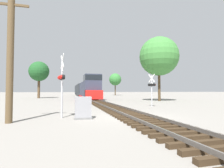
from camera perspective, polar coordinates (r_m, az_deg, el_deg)
ground_plane at (r=11.93m, az=6.74°, el=-10.57°), size 400.00×400.00×0.00m
rail_track_bed at (r=11.91m, az=6.73°, el=-9.93°), size 2.60×160.00×0.31m
freight_train at (r=52.64m, az=-9.55°, el=-1.87°), size 2.93×50.09×4.62m
crossing_signal_near at (r=11.71m, az=-16.14°, el=1.34°), size 0.50×1.01×4.11m
crossing_signal_far at (r=19.19m, az=12.90°, el=-0.76°), size 0.58×1.01×3.53m
relay_cabinet at (r=10.99m, az=-9.43°, el=-7.73°), size 1.08×0.61×1.37m
utility_pole at (r=11.09m, az=-30.30°, el=7.87°), size 1.80×0.36×7.08m
tree_far_right at (r=31.04m, az=15.07°, el=8.70°), size 6.60×6.60×10.88m
tree_mid_background at (r=43.96m, az=-22.73°, el=3.78°), size 4.56×4.56×8.52m
tree_deep_background at (r=65.77m, az=1.05°, el=1.49°), size 4.57×4.57×8.26m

